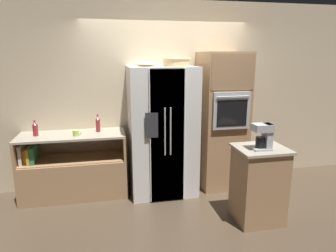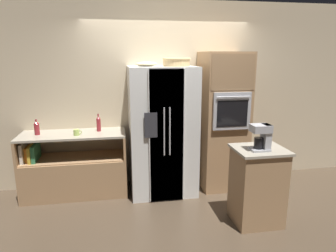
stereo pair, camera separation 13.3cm
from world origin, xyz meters
The scene contains 12 objects.
ground_plane centered at (0.00, 0.00, 0.00)m, with size 20.00×20.00×0.00m, color #4C3D2D.
wall_back centered at (0.00, 0.47, 1.40)m, with size 12.00×0.06×2.80m.
counter_left centered at (-1.42, 0.15, 0.34)m, with size 1.47×0.58×0.92m.
refrigerator centered at (-0.14, 0.05, 0.93)m, with size 0.94×0.80×1.86m.
wall_oven centered at (0.80, 0.10, 1.03)m, with size 0.66×0.74×2.05m.
island_counter centered at (0.85, -1.02, 0.47)m, with size 0.60×0.53×0.94m.
wicker_basket centered at (0.05, -0.02, 1.92)m, with size 0.38×0.38×0.11m.
fruit_bowl centered at (-0.35, 0.10, 1.89)m, with size 0.30×0.30×0.07m.
bottle_tall centered at (-1.05, 0.22, 1.03)m, with size 0.06×0.06×0.26m.
bottle_short centered at (-1.89, 0.16, 1.02)m, with size 0.07×0.07×0.22m.
mug centered at (-1.34, 0.04, 0.96)m, with size 0.11×0.08×0.08m.
coffee_maker centered at (0.84, -1.08, 1.11)m, with size 0.22×0.17×0.30m.
Camera 2 is at (-0.78, -4.12, 2.01)m, focal length 32.00 mm.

